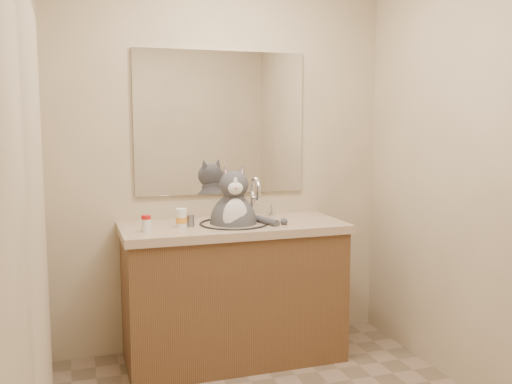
# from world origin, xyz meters

# --- Properties ---
(room) EXTENTS (2.22, 2.52, 2.42)m
(room) POSITION_xyz_m (0.00, 0.00, 1.20)
(room) COLOR gray
(room) RESTS_ON ground
(vanity) EXTENTS (1.34, 0.59, 1.12)m
(vanity) POSITION_xyz_m (0.00, 0.96, 0.44)
(vanity) COLOR brown
(vanity) RESTS_ON ground
(mirror) EXTENTS (1.10, 0.02, 0.90)m
(mirror) POSITION_xyz_m (0.00, 1.24, 1.45)
(mirror) COLOR white
(mirror) RESTS_ON room
(shower_curtain) EXTENTS (0.02, 1.30, 1.93)m
(shower_curtain) POSITION_xyz_m (-1.05, 0.10, 1.03)
(shower_curtain) COLOR #C5B195
(shower_curtain) RESTS_ON ground
(cat) EXTENTS (0.40, 0.37, 0.56)m
(cat) POSITION_xyz_m (0.00, 0.96, 0.87)
(cat) COLOR #45454A
(cat) RESTS_ON vanity
(pill_bottle_redcap) EXTENTS (0.07, 0.07, 0.09)m
(pill_bottle_redcap) POSITION_xyz_m (-0.53, 0.87, 0.90)
(pill_bottle_redcap) COLOR white
(pill_bottle_redcap) RESTS_ON vanity
(pill_bottle_orange) EXTENTS (0.07, 0.07, 0.11)m
(pill_bottle_orange) POSITION_xyz_m (-0.32, 0.93, 0.90)
(pill_bottle_orange) COLOR white
(pill_bottle_orange) RESTS_ON vanity
(grey_canister) EXTENTS (0.05, 0.05, 0.07)m
(grey_canister) POSITION_xyz_m (-0.26, 0.95, 0.88)
(grey_canister) COLOR slate
(grey_canister) RESTS_ON vanity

